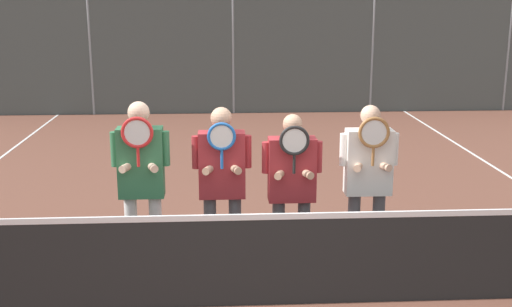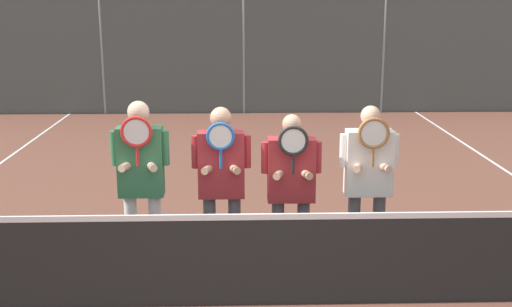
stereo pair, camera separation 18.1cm
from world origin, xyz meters
The scene contains 12 objects.
ground_plane centered at (0.00, 0.00, 0.00)m, with size 120.00×120.00×0.00m, color brown.
hill_distant centered at (0.00, 55.09, 0.00)m, with size 111.53×61.96×21.69m.
clubhouse_building centered at (0.03, 18.90, 1.99)m, with size 20.68×5.50×3.93m.
fence_back centered at (0.00, 10.38, 1.65)m, with size 21.01×0.06×3.30m.
tennis_net centered at (0.00, 0.00, 0.48)m, with size 11.77×0.09×1.02m.
player_leftmost centered at (-1.16, 0.66, 1.12)m, with size 0.59×0.34×1.88m.
player_center_left centered at (-0.35, 0.72, 1.08)m, with size 0.61×0.34×1.80m.
player_center_right centered at (0.37, 0.66, 1.03)m, with size 0.62×0.34×1.74m.
player_rightmost centered at (1.18, 0.73, 1.08)m, with size 0.61×0.34×1.81m.
car_far_left centered at (-5.69, 13.22, 0.91)m, with size 4.70×1.90×1.79m.
car_left_of_center centered at (-0.29, 12.86, 0.91)m, with size 4.58×1.99×1.77m.
car_center centered at (5.05, 12.82, 0.90)m, with size 4.57×2.05×1.75m.
Camera 2 is at (-0.19, -5.63, 2.89)m, focal length 45.00 mm.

